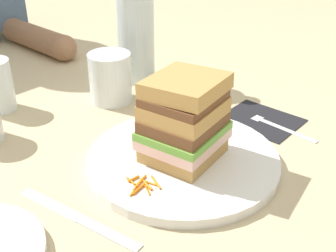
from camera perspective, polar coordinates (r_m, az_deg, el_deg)
ground_plane at (r=0.69m, az=2.88°, el=-4.34°), size 3.00×3.00×0.00m
main_plate at (r=0.67m, az=1.91°, el=-4.39°), size 0.29×0.29×0.02m
sandwich at (r=0.64m, az=2.03°, el=0.85°), size 0.13×0.12×0.13m
carrot_shred_0 at (r=0.60m, az=-3.63°, el=-7.98°), size 0.03×0.01×0.00m
carrot_shred_1 at (r=0.60m, az=-2.65°, el=-8.24°), size 0.01×0.02×0.00m
carrot_shred_2 at (r=0.60m, az=-2.58°, el=-7.71°), size 0.01×0.02×0.00m
carrot_shred_3 at (r=0.62m, az=-4.45°, el=-6.79°), size 0.02×0.01×0.00m
carrot_shred_4 at (r=0.62m, az=-3.79°, el=-6.93°), size 0.03×0.01×0.00m
carrot_shred_5 at (r=0.60m, az=-4.34°, el=-8.06°), size 0.03×0.02×0.00m
carrot_shred_6 at (r=0.61m, az=-1.55°, el=-7.25°), size 0.02×0.03×0.00m
carrot_shred_7 at (r=0.61m, az=-2.35°, el=-7.32°), size 0.01×0.02×0.00m
carrot_shred_8 at (r=0.61m, az=-4.79°, el=-7.06°), size 0.01×0.02×0.00m
carrot_shred_9 at (r=0.61m, az=-3.60°, el=-7.60°), size 0.03×0.01×0.00m
carrot_shred_10 at (r=0.74m, az=5.44°, el=-0.43°), size 0.01×0.02×0.00m
carrot_shred_11 at (r=0.73m, az=4.84°, el=-0.81°), size 0.01×0.03×0.00m
carrot_shred_12 at (r=0.73m, az=6.02°, el=-0.88°), size 0.03×0.02×0.00m
carrot_shred_13 at (r=0.73m, az=4.45°, el=-0.72°), size 0.03×0.01×0.00m
carrot_shred_14 at (r=0.72m, az=6.90°, el=-1.03°), size 0.02×0.02×0.00m
carrot_shred_15 at (r=0.75m, az=5.24°, el=-0.01°), size 0.01×0.02×0.00m
carrot_shred_16 at (r=0.72m, az=6.28°, el=-1.13°), size 0.02×0.03×0.00m
carrot_shred_17 at (r=0.74m, az=7.39°, el=-0.57°), size 0.03×0.00×0.00m
carrot_shred_18 at (r=0.72m, az=6.75°, el=-1.24°), size 0.01×0.02×0.00m
napkin_dark at (r=0.81m, az=11.86°, el=0.81°), size 0.11×0.13×0.00m
fork at (r=0.80m, az=13.19°, el=0.46°), size 0.02×0.17×0.00m
knife at (r=0.59m, az=-11.15°, el=-11.64°), size 0.04×0.20×0.00m
juice_glass at (r=0.86m, az=-7.41°, el=5.94°), size 0.08×0.08×0.10m
water_bottle at (r=0.93m, az=-4.21°, el=13.37°), size 0.08×0.08×0.28m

